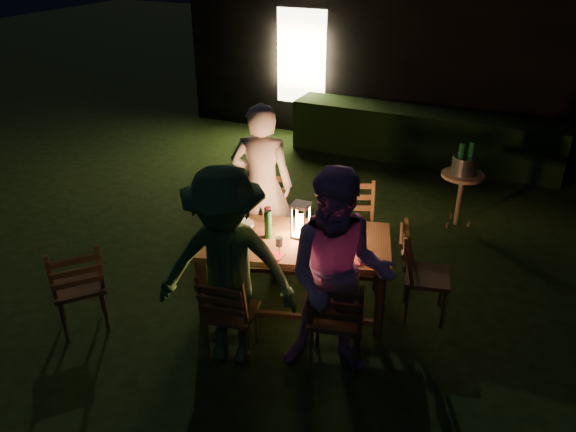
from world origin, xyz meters
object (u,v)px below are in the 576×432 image
at_px(person_opp_right, 339,276).
at_px(bottle_table, 268,224).
at_px(chair_far_right, 353,243).
at_px(chair_near_right, 336,333).
at_px(lantern, 301,222).
at_px(chair_near_left, 231,326).
at_px(chair_spare, 81,301).
at_px(side_table, 462,180).
at_px(ice_bucket, 464,165).
at_px(chair_end, 423,289).
at_px(person_opp_left, 227,270).
at_px(person_house_side, 262,186).
at_px(dining_table, 294,246).
at_px(bottle_bucket_b, 470,161).
at_px(bottle_bucket_a, 460,162).
at_px(chair_far_left, 263,236).

distance_m(person_opp_right, bottle_table, 1.08).
bearing_deg(chair_far_right, chair_near_right, 80.54).
bearing_deg(lantern, bottle_table, -153.64).
bearing_deg(chair_near_left, chair_spare, -178.79).
distance_m(side_table, ice_bucket, 0.19).
bearing_deg(chair_near_right, ice_bucket, 67.25).
bearing_deg(chair_end, person_opp_left, -60.64).
relative_size(chair_spare, ice_bucket, 3.29).
relative_size(chair_spare, person_opp_right, 0.55).
relative_size(chair_near_left, side_table, 1.33).
bearing_deg(person_opp_right, person_house_side, 118.76).
bearing_deg(dining_table, bottle_table, -180.00).
distance_m(chair_end, bottle_bucket_b, 2.16).
xyz_separation_m(chair_near_left, bottle_table, (-0.03, 0.79, 0.61)).
distance_m(bottle_table, bottle_bucket_a, 2.79).
xyz_separation_m(person_house_side, lantern, (0.70, -0.59, -0.00)).
relative_size(person_opp_right, ice_bucket, 6.02).
bearing_deg(chair_near_left, bottle_bucket_a, 57.93).
relative_size(chair_end, lantern, 2.75).
height_order(bottle_table, bottle_bucket_b, bottle_table).
relative_size(dining_table, bottle_bucket_b, 6.15).
height_order(side_table, bottle_bucket_b, bottle_bucket_b).
relative_size(lantern, ice_bucket, 1.17).
xyz_separation_m(person_house_side, bottle_bucket_a, (1.79, 1.71, -0.05)).
xyz_separation_m(dining_table, chair_far_right, (0.30, 0.90, -0.37)).
bearing_deg(ice_bucket, dining_table, -116.00).
bearing_deg(person_opp_right, chair_spare, 175.05).
bearing_deg(side_table, person_opp_left, -112.34).
height_order(chair_end, ice_bucket, chair_end).
bearing_deg(chair_spare, lantern, -12.90).
relative_size(person_house_side, person_opp_right, 1.00).
relative_size(dining_table, bottle_table, 7.02).
bearing_deg(bottle_bucket_a, dining_table, -115.39).
xyz_separation_m(chair_end, chair_spare, (-2.80, -1.50, 0.01)).
bearing_deg(chair_end, side_table, 166.60).
xyz_separation_m(chair_near_left, bottle_bucket_a, (1.33, 3.23, 0.57)).
height_order(dining_table, bottle_bucket_a, bottle_bucket_a).
bearing_deg(person_opp_left, ice_bucket, 50.76).
height_order(side_table, bottle_bucket_a, bottle_bucket_a).
bearing_deg(chair_end, person_opp_right, -40.22).
height_order(person_house_side, person_opp_left, person_house_side).
relative_size(person_opp_left, bottle_table, 6.35).
relative_size(chair_far_left, person_opp_left, 0.58).
bearing_deg(bottle_bucket_b, chair_far_left, -135.63).
xyz_separation_m(chair_near_right, chair_far_left, (-1.31, 1.21, 0.01)).
bearing_deg(chair_near_right, bottle_bucket_a, 68.06).
height_order(bottle_table, bottle_bucket_a, bottle_table).
bearing_deg(bottle_table, side_table, 60.31).
relative_size(person_opp_right, bottle_bucket_a, 5.64).
height_order(dining_table, person_opp_right, person_opp_right).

